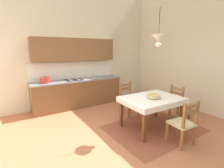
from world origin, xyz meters
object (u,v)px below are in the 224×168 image
at_px(dining_chair_window_side, 179,103).
at_px(dining_chair_kitchen_side, 128,99).
at_px(kitchen_cabinetry, 78,81).
at_px(fruit_bowl, 154,96).
at_px(dining_table, 152,103).
at_px(pendant_lamp, 158,38).
at_px(dining_chair_camera_side, 183,124).

bearing_deg(dining_chair_window_side, dining_chair_kitchen_side, 134.46).
xyz_separation_m(kitchen_cabinetry, fruit_bowl, (0.86, -2.51, -0.04)).
bearing_deg(dining_chair_kitchen_side, dining_table, -93.83).
distance_m(kitchen_cabinetry, dining_chair_window_side, 3.16).
xyz_separation_m(fruit_bowl, pendant_lamp, (0.01, -0.03, 1.28)).
distance_m(dining_table, dining_chair_window_side, 1.05).
height_order(dining_chair_camera_side, pendant_lamp, pendant_lamp).
relative_size(dining_table, dining_chair_kitchen_side, 1.49).
bearing_deg(dining_table, pendant_lamp, -95.55).
bearing_deg(dining_chair_window_side, kitchen_cabinetry, 127.75).
xyz_separation_m(dining_table, dining_chair_kitchen_side, (0.06, 0.96, -0.19)).
bearing_deg(pendant_lamp, kitchen_cabinetry, 108.90).
bearing_deg(pendant_lamp, dining_table, 84.45).
xyz_separation_m(dining_chair_camera_side, pendant_lamp, (0.00, 0.76, 1.65)).
height_order(kitchen_cabinetry, pendant_lamp, pendant_lamp).
bearing_deg(dining_chair_camera_side, dining_chair_kitchen_side, 87.54).
height_order(dining_chair_window_side, pendant_lamp, pendant_lamp).
distance_m(kitchen_cabinetry, dining_table, 2.61).
relative_size(dining_table, pendant_lamp, 1.72).
xyz_separation_m(dining_table, pendant_lamp, (-0.01, -0.10, 1.46)).
bearing_deg(kitchen_cabinetry, pendant_lamp, -71.10).
relative_size(fruit_bowl, pendant_lamp, 0.37).
relative_size(dining_table, dining_chair_camera_side, 1.49).
bearing_deg(dining_chair_window_side, pendant_lamp, -175.99).
xyz_separation_m(kitchen_cabinetry, dining_chair_window_side, (1.92, -2.47, -0.41)).
height_order(kitchen_cabinetry, fruit_bowl, kitchen_cabinetry).
height_order(dining_chair_camera_side, dining_chair_window_side, same).
bearing_deg(dining_chair_kitchen_side, fruit_bowl, -94.76).
bearing_deg(dining_chair_window_side, fruit_bowl, -177.78).
xyz_separation_m(kitchen_cabinetry, dining_chair_kitchen_side, (0.95, -1.49, -0.41)).
bearing_deg(dining_table, kitchen_cabinetry, 109.83).
distance_m(kitchen_cabinetry, pendant_lamp, 2.96).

